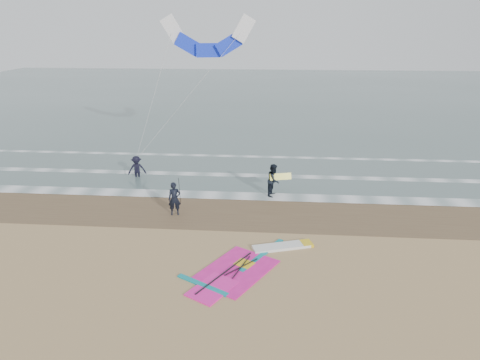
# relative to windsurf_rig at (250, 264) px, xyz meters

# --- Properties ---
(ground) EXTENTS (120.00, 120.00, 0.00)m
(ground) POSITION_rel_windsurf_rig_xyz_m (-0.76, -0.43, -0.04)
(ground) COLOR tan
(ground) RESTS_ON ground
(sea_water) EXTENTS (120.00, 80.00, 0.02)m
(sea_water) POSITION_rel_windsurf_rig_xyz_m (-0.76, 47.57, -0.03)
(sea_water) COLOR #47605E
(sea_water) RESTS_ON ground
(wet_sand_band) EXTENTS (120.00, 5.00, 0.01)m
(wet_sand_band) POSITION_rel_windsurf_rig_xyz_m (-0.76, 5.57, -0.03)
(wet_sand_band) COLOR brown
(wet_sand_band) RESTS_ON ground
(foam_waterline) EXTENTS (120.00, 9.15, 0.02)m
(foam_waterline) POSITION_rel_windsurf_rig_xyz_m (-0.76, 10.01, -0.01)
(foam_waterline) COLOR white
(foam_waterline) RESTS_ON ground
(windsurf_rig) EXTENTS (5.76, 5.46, 0.14)m
(windsurf_rig) POSITION_rel_windsurf_rig_xyz_m (0.00, 0.00, 0.00)
(windsurf_rig) COLOR white
(windsurf_rig) RESTS_ON ground
(person_standing) EXTENTS (0.75, 0.59, 1.83)m
(person_standing) POSITION_rel_windsurf_rig_xyz_m (-4.35, 4.86, 0.88)
(person_standing) COLOR black
(person_standing) RESTS_ON ground
(person_walking) EXTENTS (1.00, 1.14, 1.97)m
(person_walking) POSITION_rel_windsurf_rig_xyz_m (0.94, 8.08, 0.95)
(person_walking) COLOR black
(person_walking) RESTS_ON ground
(person_wading) EXTENTS (1.33, 0.98, 1.85)m
(person_wading) POSITION_rel_windsurf_rig_xyz_m (-8.24, 10.62, 0.89)
(person_wading) COLOR black
(person_wading) RESTS_ON ground
(held_pole) EXTENTS (0.17, 0.86, 1.82)m
(held_pole) POSITION_rel_windsurf_rig_xyz_m (-4.05, 4.86, 1.31)
(held_pole) COLOR black
(held_pole) RESTS_ON ground
(carried_kiteboard) EXTENTS (1.30, 0.51, 0.39)m
(carried_kiteboard) POSITION_rel_windsurf_rig_xyz_m (1.34, 7.98, 1.21)
(carried_kiteboard) COLOR yellow
(carried_kiteboard) RESTS_ON ground
(surf_kite) EXTENTS (7.78, 3.18, 9.18)m
(surf_kite) POSITION_rel_windsurf_rig_xyz_m (-3.65, 13.54, 8.75)
(surf_kite) COLOR white
(surf_kite) RESTS_ON ground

